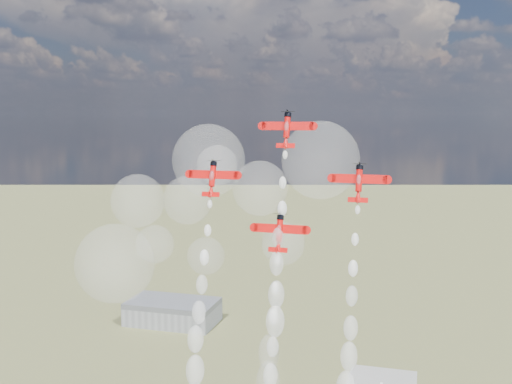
{
  "coord_description": "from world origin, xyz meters",
  "views": [
    {
      "loc": [
        14.35,
        -123.16,
        118.14
      ],
      "look_at": [
        -20.2,
        -0.13,
        101.4
      ],
      "focal_mm": 42.0,
      "sensor_mm": 36.0,
      "label": 1
    }
  ],
  "objects": [
    {
      "name": "hangar",
      "position": [
        -120.0,
        180.0,
        6.5
      ],
      "size": [
        50.0,
        28.0,
        13.0
      ],
      "color": "gray",
      "rests_on": "ground"
    },
    {
      "name": "plane_right",
      "position": [
        1.74,
        -0.2,
        104.19
      ],
      "size": [
        11.34,
        4.6,
        7.9
      ],
      "rotation": [
        1.28,
        0.0,
        0.0
      ],
      "color": "red",
      "rests_on": "ground"
    },
    {
      "name": "smoke_trail_lead",
      "position": [
        -14.36,
        -10.54,
        69.44
      ],
      "size": [
        5.24,
        18.56,
        53.47
      ],
      "color": "white",
      "rests_on": "plane_lead"
    },
    {
      "name": "plane_slot",
      "position": [
        -14.2,
        -3.44,
        93.52
      ],
      "size": [
        11.34,
        4.6,
        7.9
      ],
      "rotation": [
        1.28,
        0.0,
        0.0
      ],
      "color": "red",
      "rests_on": "ground"
    },
    {
      "name": "drifted_smoke_cloud",
      "position": [
        -39.56,
        22.77,
        94.62
      ],
      "size": [
        71.68,
        38.53,
        47.54
      ],
      "color": "white",
      "rests_on": "ground"
    },
    {
      "name": "plane_lead",
      "position": [
        -14.2,
        3.04,
        114.87
      ],
      "size": [
        11.34,
        4.6,
        7.9
      ],
      "rotation": [
        1.28,
        0.0,
        0.0
      ],
      "color": "red",
      "rests_on": "ground"
    },
    {
      "name": "plane_left",
      "position": [
        -30.13,
        -0.2,
        104.19
      ],
      "size": [
        11.34,
        4.6,
        7.9
      ],
      "rotation": [
        1.28,
        0.0,
        0.0
      ],
      "color": "red",
      "rests_on": "ground"
    }
  ]
}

